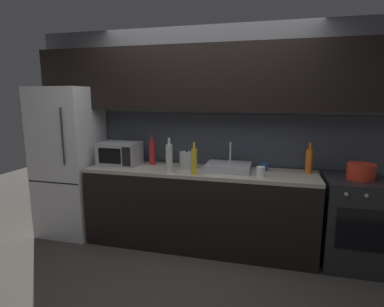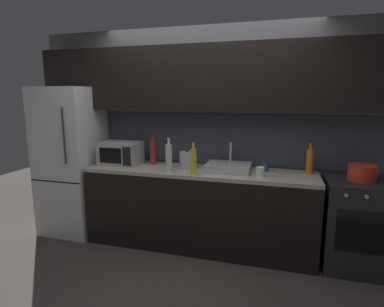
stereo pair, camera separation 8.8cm
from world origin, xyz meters
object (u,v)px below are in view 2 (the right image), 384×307
Objects in this scene: wine_bottle_yellow at (193,161)px; mug_blue at (265,167)px; mug_green at (169,160)px; wine_bottle_clear at (169,158)px; refrigerator at (72,161)px; wine_bottle_orange at (310,161)px; cooking_pot at (362,172)px; mug_white at (260,172)px; wine_bottle_red at (153,152)px; oven_range at (355,224)px; kettle at (187,160)px; microwave at (121,153)px.

wine_bottle_yellow is 3.95× the size of mug_blue.
wine_bottle_clear is at bearing -70.05° from mug_green.
refrigerator is 4.84× the size of wine_bottle_clear.
wine_bottle_orange is 0.49m from cooking_pot.
mug_blue is 0.25m from mug_white.
refrigerator reaches higher than cooking_pot.
wine_bottle_red is at bearing -179.33° from wine_bottle_orange.
mug_blue is at bearing 171.67° from oven_range.
wine_bottle_orange is at bearing 2.14° from mug_blue.
refrigerator reaches higher than wine_bottle_orange.
mug_blue is at bearing 7.90° from kettle.
wine_bottle_orange is at bearing 17.70° from wine_bottle_yellow.
refrigerator reaches higher than kettle.
kettle is 2.20× the size of mug_white.
mug_white is (-0.03, -0.25, 0.01)m from mug_blue.
wine_bottle_orange is 0.93× the size of wine_bottle_red.
microwave is at bearing -163.49° from wine_bottle_red.
mug_white reaches higher than oven_range.
wine_bottle_clear is 0.96m from mug_white.
mug_white is (0.95, 0.10, -0.11)m from wine_bottle_clear.
microwave is 1.41× the size of wine_bottle_orange.
mug_white is at bearing -97.02° from mug_blue.
mug_blue is at bearing 26.57° from wine_bottle_yellow.
microwave is at bearing 165.91° from wine_bottle_yellow.
microwave is at bearing 179.60° from cooking_pot.
microwave reaches higher than mug_blue.
refrigerator reaches higher than wine_bottle_clear.
oven_range is 2.77× the size of wine_bottle_orange.
wine_bottle_yellow is 0.62m from mug_green.
kettle is at bearing -13.90° from wine_bottle_red.
kettle is 0.83m from mug_white.
wine_bottle_clear is 1.15× the size of wine_bottle_orange.
mug_green is at bearing 177.70° from wine_bottle_orange.
kettle is at bearing 120.00° from wine_bottle_yellow.
oven_range is at bearing 7.32° from mug_white.
mug_green is 0.36× the size of cooking_pot.
oven_range is 0.75m from wine_bottle_orange.
cooking_pot is at bearing -0.40° from microwave.
wine_bottle_yellow is 1.30× the size of cooking_pot.
wine_bottle_clear reaches higher than wine_bottle_red.
refrigerator is 3.29m from oven_range.
kettle is 0.28m from wine_bottle_yellow.
oven_range is at bearing -8.33° from mug_blue.
oven_range is 0.53m from cooking_pot.
kettle is 0.62× the size of wine_bottle_red.
oven_range is at bearing -5.97° from mug_green.
wine_bottle_yellow reaches higher than microwave.
wine_bottle_clear is at bearing -119.22° from kettle.
wine_bottle_red is at bearing -153.93° from mug_green.
refrigerator reaches higher than oven_range.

